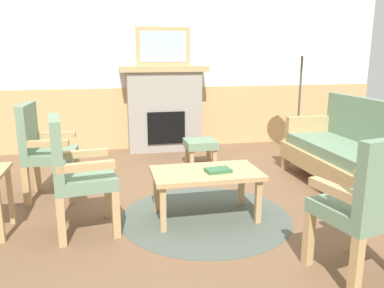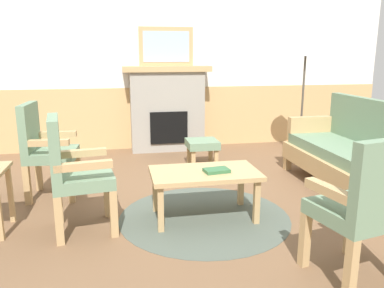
{
  "view_description": "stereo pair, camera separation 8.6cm",
  "coord_description": "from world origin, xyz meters",
  "px_view_note": "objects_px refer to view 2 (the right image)",
  "views": [
    {
      "loc": [
        -0.82,
        -3.42,
        1.46
      ],
      "look_at": [
        0.0,
        0.35,
        0.55
      ],
      "focal_mm": 35.95,
      "sensor_mm": 36.0,
      "label": 1
    },
    {
      "loc": [
        -0.73,
        -3.44,
        1.46
      ],
      "look_at": [
        0.0,
        0.35,
        0.55
      ],
      "focal_mm": 35.95,
      "sensor_mm": 36.0,
      "label": 2
    }
  ],
  "objects_px": {
    "framed_picture": "(166,47)",
    "armchair_near_fireplace": "(73,169)",
    "couch": "(353,155)",
    "armchair_front_left": "(365,203)",
    "book_on_table": "(217,170)",
    "footstool": "(202,146)",
    "fireplace": "(167,108)",
    "floor_lamp_by_couch": "(306,54)",
    "coffee_table": "(204,177)",
    "armchair_by_window_left": "(44,146)"
  },
  "relations": [
    {
      "from": "couch",
      "to": "armchair_front_left",
      "type": "xyz_separation_m",
      "value": [
        -0.96,
        -1.58,
        0.14
      ]
    },
    {
      "from": "coffee_table",
      "to": "floor_lamp_by_couch",
      "type": "height_order",
      "value": "floor_lamp_by_couch"
    },
    {
      "from": "armchair_front_left",
      "to": "floor_lamp_by_couch",
      "type": "distance_m",
      "value": 3.26
    },
    {
      "from": "fireplace",
      "to": "framed_picture",
      "type": "height_order",
      "value": "framed_picture"
    },
    {
      "from": "fireplace",
      "to": "armchair_front_left",
      "type": "distance_m",
      "value": 3.84
    },
    {
      "from": "couch",
      "to": "book_on_table",
      "type": "relative_size",
      "value": 8.26
    },
    {
      "from": "fireplace",
      "to": "footstool",
      "type": "distance_m",
      "value": 1.13
    },
    {
      "from": "framed_picture",
      "to": "couch",
      "type": "distance_m",
      "value": 3.02
    },
    {
      "from": "fireplace",
      "to": "armchair_near_fireplace",
      "type": "xyz_separation_m",
      "value": [
        -1.12,
        -2.66,
        -0.11
      ]
    },
    {
      "from": "fireplace",
      "to": "couch",
      "type": "height_order",
      "value": "fireplace"
    },
    {
      "from": "armchair_near_fireplace",
      "to": "armchair_by_window_left",
      "type": "xyz_separation_m",
      "value": [
        -0.38,
        0.9,
        0.0
      ]
    },
    {
      "from": "coffee_table",
      "to": "floor_lamp_by_couch",
      "type": "relative_size",
      "value": 0.57
    },
    {
      "from": "coffee_table",
      "to": "book_on_table",
      "type": "relative_size",
      "value": 4.41
    },
    {
      "from": "framed_picture",
      "to": "armchair_by_window_left",
      "type": "relative_size",
      "value": 0.82
    },
    {
      "from": "framed_picture",
      "to": "footstool",
      "type": "height_order",
      "value": "framed_picture"
    },
    {
      "from": "fireplace",
      "to": "couch",
      "type": "relative_size",
      "value": 0.72
    },
    {
      "from": "fireplace",
      "to": "armchair_near_fireplace",
      "type": "bearing_deg",
      "value": -112.77
    },
    {
      "from": "framed_picture",
      "to": "footstool",
      "type": "distance_m",
      "value": 1.66
    },
    {
      "from": "fireplace",
      "to": "floor_lamp_by_couch",
      "type": "bearing_deg",
      "value": -24.27
    },
    {
      "from": "fireplace",
      "to": "framed_picture",
      "type": "bearing_deg",
      "value": 90.0
    },
    {
      "from": "armchair_front_left",
      "to": "floor_lamp_by_couch",
      "type": "xyz_separation_m",
      "value": [
        1.04,
        2.95,
        0.91
      ]
    },
    {
      "from": "framed_picture",
      "to": "footstool",
      "type": "relative_size",
      "value": 2.0
    },
    {
      "from": "fireplace",
      "to": "armchair_near_fireplace",
      "type": "relative_size",
      "value": 1.33
    },
    {
      "from": "coffee_table",
      "to": "footstool",
      "type": "height_order",
      "value": "coffee_table"
    },
    {
      "from": "footstool",
      "to": "armchair_by_window_left",
      "type": "xyz_separation_m",
      "value": [
        -1.82,
        -0.75,
        0.25
      ]
    },
    {
      "from": "coffee_table",
      "to": "armchair_front_left",
      "type": "bearing_deg",
      "value": -56.6
    },
    {
      "from": "floor_lamp_by_couch",
      "to": "armchair_front_left",
      "type": "bearing_deg",
      "value": -109.37
    },
    {
      "from": "couch",
      "to": "footstool",
      "type": "relative_size",
      "value": 4.5
    },
    {
      "from": "armchair_near_fireplace",
      "to": "armchair_by_window_left",
      "type": "relative_size",
      "value": 1.0
    },
    {
      "from": "armchair_by_window_left",
      "to": "coffee_table",
      "type": "bearing_deg",
      "value": -29.11
    },
    {
      "from": "floor_lamp_by_couch",
      "to": "armchair_by_window_left",
      "type": "bearing_deg",
      "value": -163.97
    },
    {
      "from": "armchair_by_window_left",
      "to": "armchair_near_fireplace",
      "type": "bearing_deg",
      "value": -67.09
    },
    {
      "from": "footstool",
      "to": "floor_lamp_by_couch",
      "type": "relative_size",
      "value": 0.24
    },
    {
      "from": "footstool",
      "to": "armchair_by_window_left",
      "type": "distance_m",
      "value": 1.99
    },
    {
      "from": "fireplace",
      "to": "footstool",
      "type": "height_order",
      "value": "fireplace"
    },
    {
      "from": "framed_picture",
      "to": "book_on_table",
      "type": "bearing_deg",
      "value": -87.91
    },
    {
      "from": "fireplace",
      "to": "footstool",
      "type": "xyz_separation_m",
      "value": [
        0.33,
        -1.01,
        -0.37
      ]
    },
    {
      "from": "fireplace",
      "to": "book_on_table",
      "type": "relative_size",
      "value": 5.97
    },
    {
      "from": "armchair_by_window_left",
      "to": "armchair_front_left",
      "type": "distance_m",
      "value": 3.02
    },
    {
      "from": "framed_picture",
      "to": "armchair_near_fireplace",
      "type": "relative_size",
      "value": 0.82
    },
    {
      "from": "framed_picture",
      "to": "armchair_by_window_left",
      "type": "distance_m",
      "value": 2.53
    },
    {
      "from": "footstool",
      "to": "armchair_near_fireplace",
      "type": "relative_size",
      "value": 0.41
    },
    {
      "from": "fireplace",
      "to": "coffee_table",
      "type": "distance_m",
      "value": 2.61
    },
    {
      "from": "fireplace",
      "to": "floor_lamp_by_couch",
      "type": "xyz_separation_m",
      "value": [
        1.81,
        -0.81,
        0.8
      ]
    },
    {
      "from": "couch",
      "to": "fireplace",
      "type": "bearing_deg",
      "value": 128.34
    },
    {
      "from": "armchair_by_window_left",
      "to": "armchair_front_left",
      "type": "bearing_deg",
      "value": -41.49
    },
    {
      "from": "coffee_table",
      "to": "fireplace",
      "type": "bearing_deg",
      "value": 89.92
    },
    {
      "from": "framed_picture",
      "to": "armchair_near_fireplace",
      "type": "distance_m",
      "value": 3.06
    },
    {
      "from": "couch",
      "to": "footstool",
      "type": "distance_m",
      "value": 1.83
    },
    {
      "from": "book_on_table",
      "to": "armchair_front_left",
      "type": "bearing_deg",
      "value": -59.06
    }
  ]
}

